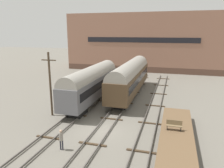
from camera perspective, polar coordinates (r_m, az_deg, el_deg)
The scene contains 11 objects.
ground_plane at distance 22.69m, azimuth -2.33°, elevation -12.00°, with size 200.00×200.00×0.00m, color #6B665B.
track_left at distance 24.27m, azimuth -12.37°, elevation -10.19°, with size 2.60×60.00×0.26m.
track_middle at distance 22.63m, azimuth -2.33°, elevation -11.67°, with size 2.60×60.00×0.26m.
track_right at distance 21.77m, azimuth 9.00°, elevation -12.92°, with size 2.60×60.00×0.26m.
train_car_brown at distance 34.14m, azimuth 4.77°, elevation 2.05°, with size 3.12×18.39×5.29m.
train_car_grey at distance 30.46m, azimuth -5.34°, elevation 0.46°, with size 2.87×15.41×5.10m.
station_platform at distance 20.48m, azimuth 16.55°, elevation -12.44°, with size 2.85×13.13×1.08m.
bench at distance 20.82m, azimuth 15.92°, elevation -10.23°, with size 1.40×0.40×0.91m.
person_worker at distance 19.31m, azimuth -13.15°, elevation -13.51°, with size 0.32×0.32×1.84m.
utility_pole at distance 26.28m, azimuth -15.84°, elevation 0.17°, with size 1.80×0.24×7.54m.
warehouse_building at distance 58.58m, azimuth 8.25°, elevation 10.81°, with size 38.42×10.57×14.21m.
Camera 1 is at (6.56, -19.39, 9.79)m, focal length 35.00 mm.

